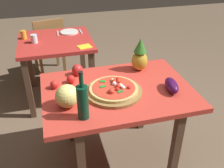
{
  "coord_description": "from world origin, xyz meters",
  "views": [
    {
      "loc": [
        -0.48,
        -1.64,
        1.84
      ],
      "look_at": [
        -0.04,
        0.01,
        0.82
      ],
      "focal_mm": 40.97,
      "sensor_mm": 36.0,
      "label": 1
    }
  ],
  "objects_px": {
    "dinner_plate": "(69,32)",
    "tomato_at_corner": "(71,79)",
    "bell_pepper": "(77,70)",
    "tomato_beside_pepper": "(54,85)",
    "knife_utensil": "(81,31)",
    "drinking_glass_water": "(34,39)",
    "napkin_folded": "(85,47)",
    "pineapple_left": "(140,56)",
    "eggplant": "(172,85)",
    "wine_bottle": "(83,101)",
    "display_table": "(117,100)",
    "pizza_board": "(114,91)",
    "dining_chair": "(49,44)",
    "pizza": "(114,88)",
    "tomato_near_board": "(77,91)",
    "fork_utensil": "(58,33)",
    "drinking_glass_juice": "(24,35)",
    "background_table": "(56,50)",
    "melon": "(67,96)"
  },
  "relations": [
    {
      "from": "dinner_plate",
      "to": "tomato_at_corner",
      "type": "bearing_deg",
      "value": -96.08
    },
    {
      "from": "bell_pepper",
      "to": "tomato_beside_pepper",
      "type": "height_order",
      "value": "bell_pepper"
    },
    {
      "from": "tomato_at_corner",
      "to": "knife_utensil",
      "type": "xyz_separation_m",
      "value": [
        0.27,
        1.22,
        -0.03
      ]
    },
    {
      "from": "tomato_at_corner",
      "to": "drinking_glass_water",
      "type": "height_order",
      "value": "drinking_glass_water"
    },
    {
      "from": "tomato_beside_pepper",
      "to": "napkin_folded",
      "type": "bearing_deg",
      "value": 64.32
    },
    {
      "from": "pineapple_left",
      "to": "eggplant",
      "type": "relative_size",
      "value": 1.48
    },
    {
      "from": "dinner_plate",
      "to": "eggplant",
      "type": "bearing_deg",
      "value": -68.29
    },
    {
      "from": "wine_bottle",
      "to": "bell_pepper",
      "type": "relative_size",
      "value": 3.32
    },
    {
      "from": "bell_pepper",
      "to": "drinking_glass_water",
      "type": "height_order",
      "value": "bell_pepper"
    },
    {
      "from": "eggplant",
      "to": "pineapple_left",
      "type": "bearing_deg",
      "value": 106.92
    },
    {
      "from": "display_table",
      "to": "dinner_plate",
      "type": "xyz_separation_m",
      "value": [
        -0.21,
        1.41,
        0.11
      ]
    },
    {
      "from": "pizza_board",
      "to": "tomato_beside_pepper",
      "type": "height_order",
      "value": "tomato_beside_pepper"
    },
    {
      "from": "dining_chair",
      "to": "napkin_folded",
      "type": "height_order",
      "value": "dining_chair"
    },
    {
      "from": "dining_chair",
      "to": "pizza_board",
      "type": "distance_m",
      "value": 1.95
    },
    {
      "from": "tomato_at_corner",
      "to": "drinking_glass_water",
      "type": "xyz_separation_m",
      "value": [
        -0.28,
        0.98,
        0.01
      ]
    },
    {
      "from": "drinking_glass_water",
      "to": "wine_bottle",
      "type": "bearing_deg",
      "value": -78.05
    },
    {
      "from": "pizza",
      "to": "pineapple_left",
      "type": "xyz_separation_m",
      "value": [
        0.32,
        0.31,
        0.09
      ]
    },
    {
      "from": "tomato_beside_pepper",
      "to": "knife_utensil",
      "type": "height_order",
      "value": "tomato_beside_pepper"
    },
    {
      "from": "pineapple_left",
      "to": "dinner_plate",
      "type": "xyz_separation_m",
      "value": [
        -0.49,
        1.14,
        -0.12
      ]
    },
    {
      "from": "eggplant",
      "to": "drinking_glass_water",
      "type": "relative_size",
      "value": 2.12
    },
    {
      "from": "tomato_near_board",
      "to": "fork_utensil",
      "type": "distance_m",
      "value": 1.41
    },
    {
      "from": "fork_utensil",
      "to": "pizza",
      "type": "bearing_deg",
      "value": -76.73
    },
    {
      "from": "eggplant",
      "to": "drinking_glass_juice",
      "type": "height_order",
      "value": "drinking_glass_juice"
    },
    {
      "from": "drinking_glass_juice",
      "to": "napkin_folded",
      "type": "xyz_separation_m",
      "value": [
        0.64,
        -0.42,
        -0.05
      ]
    },
    {
      "from": "display_table",
      "to": "bell_pepper",
      "type": "xyz_separation_m",
      "value": [
        -0.27,
        0.31,
        0.15
      ]
    },
    {
      "from": "pizza",
      "to": "knife_utensil",
      "type": "xyz_separation_m",
      "value": [
        -0.03,
        1.45,
        -0.04
      ]
    },
    {
      "from": "dining_chair",
      "to": "display_table",
      "type": "bearing_deg",
      "value": 90.75
    },
    {
      "from": "bell_pepper",
      "to": "tomato_near_board",
      "type": "xyz_separation_m",
      "value": [
        -0.05,
        -0.32,
        -0.01
      ]
    },
    {
      "from": "background_table",
      "to": "fork_utensil",
      "type": "distance_m",
      "value": 0.25
    },
    {
      "from": "background_table",
      "to": "dining_chair",
      "type": "distance_m",
      "value": 0.65
    },
    {
      "from": "background_table",
      "to": "fork_utensil",
      "type": "height_order",
      "value": "fork_utensil"
    },
    {
      "from": "dining_chair",
      "to": "pizza",
      "type": "distance_m",
      "value": 1.95
    },
    {
      "from": "melon",
      "to": "fork_utensil",
      "type": "distance_m",
      "value": 1.54
    },
    {
      "from": "eggplant",
      "to": "fork_utensil",
      "type": "relative_size",
      "value": 1.11
    },
    {
      "from": "pineapple_left",
      "to": "tomato_beside_pepper",
      "type": "xyz_separation_m",
      "value": [
        -0.76,
        -0.13,
        -0.1
      ]
    },
    {
      "from": "pizza_board",
      "to": "tomato_beside_pepper",
      "type": "relative_size",
      "value": 6.55
    },
    {
      "from": "background_table",
      "to": "drinking_glass_juice",
      "type": "xyz_separation_m",
      "value": [
        -0.34,
        0.13,
        0.18
      ]
    },
    {
      "from": "dining_chair",
      "to": "drinking_glass_juice",
      "type": "distance_m",
      "value": 0.66
    },
    {
      "from": "eggplant",
      "to": "tomato_beside_pepper",
      "type": "relative_size",
      "value": 2.99
    },
    {
      "from": "tomato_beside_pepper",
      "to": "napkin_folded",
      "type": "relative_size",
      "value": 0.48
    },
    {
      "from": "drinking_glass_juice",
      "to": "napkin_folded",
      "type": "bearing_deg",
      "value": -33.25
    },
    {
      "from": "wine_bottle",
      "to": "tomato_beside_pepper",
      "type": "xyz_separation_m",
      "value": [
        -0.16,
        0.43,
        -0.1
      ]
    },
    {
      "from": "pizza_board",
      "to": "wine_bottle",
      "type": "height_order",
      "value": "wine_bottle"
    },
    {
      "from": "pizza_board",
      "to": "fork_utensil",
      "type": "relative_size",
      "value": 2.43
    },
    {
      "from": "eggplant",
      "to": "drinking_glass_water",
      "type": "height_order",
      "value": "drinking_glass_water"
    },
    {
      "from": "tomato_near_board",
      "to": "wine_bottle",
      "type": "bearing_deg",
      "value": -89.86
    },
    {
      "from": "tomato_at_corner",
      "to": "knife_utensil",
      "type": "bearing_deg",
      "value": 77.51
    },
    {
      "from": "tomato_near_board",
      "to": "fork_utensil",
      "type": "xyz_separation_m",
      "value": [
        -0.03,
        1.41,
        -0.03
      ]
    },
    {
      "from": "wine_bottle",
      "to": "napkin_folded",
      "type": "bearing_deg",
      "value": 80.03
    },
    {
      "from": "pizza_board",
      "to": "melon",
      "type": "xyz_separation_m",
      "value": [
        -0.36,
        -0.08,
        0.07
      ]
    }
  ]
}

